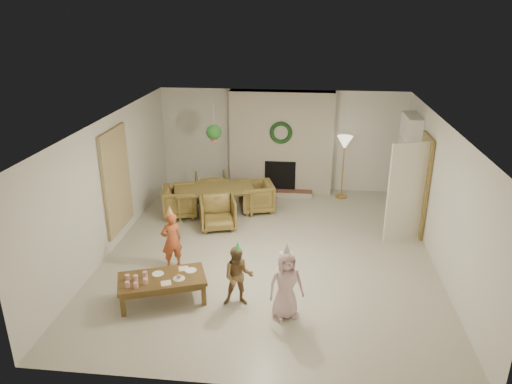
# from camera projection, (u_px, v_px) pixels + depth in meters

# --- Properties ---
(floor) EXTENTS (7.00, 7.00, 0.00)m
(floor) POSITION_uv_depth(u_px,v_px,m) (269.00, 252.00, 9.16)
(floor) COLOR #B7B29E
(floor) RESTS_ON ground
(ceiling) EXTENTS (7.00, 7.00, 0.00)m
(ceiling) POSITION_uv_depth(u_px,v_px,m) (271.00, 122.00, 8.26)
(ceiling) COLOR white
(ceiling) RESTS_ON wall_back
(wall_back) EXTENTS (7.00, 0.00, 7.00)m
(wall_back) POSITION_uv_depth(u_px,v_px,m) (282.00, 140.00, 11.96)
(wall_back) COLOR silver
(wall_back) RESTS_ON floor
(wall_front) EXTENTS (7.00, 0.00, 7.00)m
(wall_front) POSITION_uv_depth(u_px,v_px,m) (245.00, 299.00, 5.46)
(wall_front) COLOR silver
(wall_front) RESTS_ON floor
(wall_left) EXTENTS (0.00, 7.00, 7.00)m
(wall_left) POSITION_uv_depth(u_px,v_px,m) (110.00, 184.00, 9.02)
(wall_left) COLOR silver
(wall_left) RESTS_ON floor
(wall_right) EXTENTS (0.00, 7.00, 7.00)m
(wall_right) POSITION_uv_depth(u_px,v_px,m) (441.00, 197.00, 8.40)
(wall_right) COLOR silver
(wall_right) RESTS_ON floor
(fireplace_mass) EXTENTS (2.50, 0.40, 2.50)m
(fireplace_mass) POSITION_uv_depth(u_px,v_px,m) (281.00, 142.00, 11.77)
(fireplace_mass) COLOR brown
(fireplace_mass) RESTS_ON floor
(fireplace_hearth) EXTENTS (1.60, 0.30, 0.12)m
(fireplace_hearth) POSITION_uv_depth(u_px,v_px,m) (279.00, 193.00, 11.87)
(fireplace_hearth) COLOR #5C2419
(fireplace_hearth) RESTS_ON floor
(fireplace_firebox) EXTENTS (0.75, 0.12, 0.75)m
(fireplace_firebox) POSITION_uv_depth(u_px,v_px,m) (280.00, 176.00, 11.89)
(fireplace_firebox) COLOR black
(fireplace_firebox) RESTS_ON floor
(fireplace_wreath) EXTENTS (0.54, 0.10, 0.54)m
(fireplace_wreath) POSITION_uv_depth(u_px,v_px,m) (281.00, 133.00, 11.45)
(fireplace_wreath) COLOR #143617
(fireplace_wreath) RESTS_ON fireplace_mass
(floor_lamp_base) EXTENTS (0.28, 0.28, 0.03)m
(floor_lamp_base) POSITION_uv_depth(u_px,v_px,m) (341.00, 196.00, 11.78)
(floor_lamp_base) COLOR gold
(floor_lamp_base) RESTS_ON floor
(floor_lamp_post) EXTENTS (0.03, 0.03, 1.37)m
(floor_lamp_post) POSITION_uv_depth(u_px,v_px,m) (343.00, 169.00, 11.53)
(floor_lamp_post) COLOR gold
(floor_lamp_post) RESTS_ON floor
(floor_lamp_shade) EXTENTS (0.37, 0.37, 0.31)m
(floor_lamp_shade) POSITION_uv_depth(u_px,v_px,m) (345.00, 143.00, 11.29)
(floor_lamp_shade) COLOR beige
(floor_lamp_shade) RESTS_ON floor_lamp_post
(bookshelf_carcass) EXTENTS (0.30, 1.00, 2.20)m
(bookshelf_carcass) POSITION_uv_depth(u_px,v_px,m) (407.00, 165.00, 10.61)
(bookshelf_carcass) COLOR white
(bookshelf_carcass) RESTS_ON floor
(bookshelf_shelf_a) EXTENTS (0.30, 0.92, 0.03)m
(bookshelf_shelf_a) POSITION_uv_depth(u_px,v_px,m) (403.00, 192.00, 10.84)
(bookshelf_shelf_a) COLOR white
(bookshelf_shelf_a) RESTS_ON bookshelf_carcass
(bookshelf_shelf_b) EXTENTS (0.30, 0.92, 0.03)m
(bookshelf_shelf_b) POSITION_uv_depth(u_px,v_px,m) (405.00, 175.00, 10.70)
(bookshelf_shelf_b) COLOR white
(bookshelf_shelf_b) RESTS_ON bookshelf_carcass
(bookshelf_shelf_c) EXTENTS (0.30, 0.92, 0.03)m
(bookshelf_shelf_c) POSITION_uv_depth(u_px,v_px,m) (407.00, 158.00, 10.55)
(bookshelf_shelf_c) COLOR white
(bookshelf_shelf_c) RESTS_ON bookshelf_carcass
(bookshelf_shelf_d) EXTENTS (0.30, 0.92, 0.03)m
(bookshelf_shelf_d) POSITION_uv_depth(u_px,v_px,m) (409.00, 140.00, 10.41)
(bookshelf_shelf_d) COLOR white
(bookshelf_shelf_d) RESTS_ON bookshelf_carcass
(books_row_lower) EXTENTS (0.20, 0.40, 0.24)m
(books_row_lower) POSITION_uv_depth(u_px,v_px,m) (404.00, 189.00, 10.65)
(books_row_lower) COLOR #B3212F
(books_row_lower) RESTS_ON bookshelf_shelf_a
(books_row_mid) EXTENTS (0.20, 0.44, 0.24)m
(books_row_mid) POSITION_uv_depth(u_px,v_px,m) (404.00, 169.00, 10.70)
(books_row_mid) COLOR navy
(books_row_mid) RESTS_ON bookshelf_shelf_b
(books_row_upper) EXTENTS (0.20, 0.36, 0.22)m
(books_row_upper) POSITION_uv_depth(u_px,v_px,m) (407.00, 154.00, 10.42)
(books_row_upper) COLOR gold
(books_row_upper) RESTS_ON bookshelf_shelf_c
(door_frame) EXTENTS (0.05, 0.86, 2.04)m
(door_frame) POSITION_uv_depth(u_px,v_px,m) (423.00, 186.00, 9.60)
(door_frame) COLOR olive
(door_frame) RESTS_ON floor
(door_leaf) EXTENTS (0.77, 0.32, 2.00)m
(door_leaf) POSITION_uv_depth(u_px,v_px,m) (407.00, 193.00, 9.30)
(door_leaf) COLOR beige
(door_leaf) RESTS_ON floor
(curtain_panel) EXTENTS (0.06, 1.20, 2.00)m
(curtain_panel) POSITION_uv_depth(u_px,v_px,m) (117.00, 180.00, 9.20)
(curtain_panel) COLOR #BCB385
(curtain_panel) RESTS_ON wall_left
(dining_table) EXTENTS (1.93, 1.41, 0.61)m
(dining_table) POSITION_uv_depth(u_px,v_px,m) (214.00, 201.00, 10.75)
(dining_table) COLOR olive
(dining_table) RESTS_ON floor
(dining_chair_near) EXTENTS (0.90, 0.91, 0.67)m
(dining_chair_near) POSITION_uv_depth(u_px,v_px,m) (218.00, 213.00, 10.04)
(dining_chair_near) COLOR olive
(dining_chair_near) RESTS_ON floor
(dining_chair_far) EXTENTS (0.90, 0.91, 0.67)m
(dining_chair_far) POSITION_uv_depth(u_px,v_px,m) (211.00, 188.00, 11.44)
(dining_chair_far) COLOR olive
(dining_chair_far) RESTS_ON floor
(dining_chair_left) EXTENTS (0.91, 0.90, 0.67)m
(dining_chair_left) POSITION_uv_depth(u_px,v_px,m) (180.00, 202.00, 10.62)
(dining_chair_left) COLOR olive
(dining_chair_left) RESTS_ON floor
(dining_chair_right) EXTENTS (0.91, 0.90, 0.67)m
(dining_chair_right) POSITION_uv_depth(u_px,v_px,m) (256.00, 197.00, 10.89)
(dining_chair_right) COLOR olive
(dining_chair_right) RESTS_ON floor
(hanging_plant_cord) EXTENTS (0.01, 0.01, 0.70)m
(hanging_plant_cord) POSITION_uv_depth(u_px,v_px,m) (214.00, 121.00, 9.91)
(hanging_plant_cord) COLOR tan
(hanging_plant_cord) RESTS_ON ceiling
(hanging_plant_pot) EXTENTS (0.16, 0.16, 0.12)m
(hanging_plant_pot) POSITION_uv_depth(u_px,v_px,m) (214.00, 138.00, 10.04)
(hanging_plant_pot) COLOR #9A4231
(hanging_plant_pot) RESTS_ON hanging_plant_cord
(hanging_plant_foliage) EXTENTS (0.32, 0.32, 0.32)m
(hanging_plant_foliage) POSITION_uv_depth(u_px,v_px,m) (214.00, 132.00, 9.99)
(hanging_plant_foliage) COLOR #184918
(hanging_plant_foliage) RESTS_ON hanging_plant_pot
(coffee_table_top) EXTENTS (1.49, 1.09, 0.06)m
(coffee_table_top) POSITION_uv_depth(u_px,v_px,m) (162.00, 279.00, 7.51)
(coffee_table_top) COLOR brown
(coffee_table_top) RESTS_ON floor
(coffee_table_apron) EXTENTS (1.36, 0.96, 0.08)m
(coffee_table_apron) POSITION_uv_depth(u_px,v_px,m) (162.00, 283.00, 7.54)
(coffee_table_apron) COLOR brown
(coffee_table_apron) RESTS_ON floor
(coffee_leg_fl) EXTENTS (0.09, 0.09, 0.35)m
(coffee_leg_fl) POSITION_uv_depth(u_px,v_px,m) (123.00, 306.00, 7.20)
(coffee_leg_fl) COLOR brown
(coffee_leg_fl) RESTS_ON floor
(coffee_leg_fr) EXTENTS (0.09, 0.09, 0.35)m
(coffee_leg_fr) POSITION_uv_depth(u_px,v_px,m) (204.00, 295.00, 7.48)
(coffee_leg_fr) COLOR brown
(coffee_leg_fr) RESTS_ON floor
(coffee_leg_bl) EXTENTS (0.09, 0.09, 0.35)m
(coffee_leg_bl) POSITION_uv_depth(u_px,v_px,m) (123.00, 287.00, 7.69)
(coffee_leg_bl) COLOR brown
(coffee_leg_bl) RESTS_ON floor
(coffee_leg_br) EXTENTS (0.09, 0.09, 0.35)m
(coffee_leg_br) POSITION_uv_depth(u_px,v_px,m) (199.00, 277.00, 7.97)
(coffee_leg_br) COLOR brown
(coffee_leg_br) RESTS_ON floor
(cup_a) EXTENTS (0.09, 0.09, 0.09)m
(cup_a) POSITION_uv_depth(u_px,v_px,m) (127.00, 284.00, 7.23)
(cup_a) COLOR white
(cup_a) RESTS_ON coffee_table_top
(cup_b) EXTENTS (0.09, 0.09, 0.09)m
(cup_b) POSITION_uv_depth(u_px,v_px,m) (127.00, 277.00, 7.41)
(cup_b) COLOR white
(cup_b) RESTS_ON coffee_table_top
(cup_c) EXTENTS (0.09, 0.09, 0.09)m
(cup_c) POSITION_uv_depth(u_px,v_px,m) (136.00, 285.00, 7.21)
(cup_c) COLOR white
(cup_c) RESTS_ON coffee_table_top
(cup_d) EXTENTS (0.09, 0.09, 0.09)m
(cup_d) POSITION_uv_depth(u_px,v_px,m) (136.00, 278.00, 7.39)
(cup_d) COLOR white
(cup_d) RESTS_ON coffee_table_top
(cup_e) EXTENTS (0.09, 0.09, 0.09)m
(cup_e) POSITION_uv_depth(u_px,v_px,m) (146.00, 281.00, 7.32)
(cup_e) COLOR white
(cup_e) RESTS_ON coffee_table_top
(cup_f) EXTENTS (0.09, 0.09, 0.09)m
(cup_f) POSITION_uv_depth(u_px,v_px,m) (145.00, 274.00, 7.50)
(cup_f) COLOR white
(cup_f) RESTS_ON coffee_table_top
(plate_a) EXTENTS (0.24, 0.24, 0.01)m
(plate_a) POSITION_uv_depth(u_px,v_px,m) (158.00, 274.00, 7.60)
(plate_a) COLOR white
(plate_a) RESTS_ON coffee_table_top
(plate_b) EXTENTS (0.24, 0.24, 0.01)m
(plate_b) POSITION_uv_depth(u_px,v_px,m) (179.00, 279.00, 7.46)
(plate_b) COLOR white
(plate_b) RESTS_ON coffee_table_top
(plate_c) EXTENTS (0.24, 0.24, 0.01)m
(plate_c) POSITION_uv_depth(u_px,v_px,m) (191.00, 270.00, 7.70)
(plate_c) COLOR white
(plate_c) RESTS_ON coffee_table_top
(food_scoop) EXTENTS (0.09, 0.09, 0.07)m
(food_scoop) POSITION_uv_depth(u_px,v_px,m) (179.00, 276.00, 7.45)
(food_scoop) COLOR tan
(food_scoop) RESTS_ON plate_b
(napkin_left) EXTENTS (0.20, 0.20, 0.01)m
(napkin_left) POSITION_uv_depth(u_px,v_px,m) (166.00, 283.00, 7.34)
(napkin_left) COLOR beige
(napkin_left) RESTS_ON coffee_table_top
(napkin_right) EXTENTS (0.20, 0.20, 0.01)m
(napkin_right) POSITION_uv_depth(u_px,v_px,m) (184.00, 269.00, 7.75)
(napkin_right) COLOR beige
(napkin_right) RESTS_ON coffee_table_top
(child_red) EXTENTS (0.46, 0.43, 1.05)m
(child_red) POSITION_uv_depth(u_px,v_px,m) (172.00, 240.00, 8.44)
(child_red) COLOR #AF4B25
(child_red) RESTS_ON floor
(party_hat_red) EXTENTS (0.18, 0.18, 0.20)m
(party_hat_red) POSITION_uv_depth(u_px,v_px,m) (169.00, 211.00, 8.24)
(party_hat_red) COLOR #CDC944
(party_hat_red) RESTS_ON child_red
(child_plaid) EXTENTS (0.52, 0.42, 0.98)m
(child_plaid) POSITION_uv_depth(u_px,v_px,m) (238.00, 277.00, 7.38)
(child_plaid) COLOR #973D29
(child_plaid) RESTS_ON floor
(party_hat_plaid) EXTENTS (0.14, 0.14, 0.16)m
(party_hat_plaid) POSITION_uv_depth(u_px,v_px,m) (238.00, 246.00, 7.19)
(party_hat_plaid) COLOR #4FB95D
(party_hat_plaid) RESTS_ON child_plaid
(child_pink) EXTENTS (0.61, 0.50, 1.08)m
(child_pink) POSITION_uv_depth(u_px,v_px,m) (286.00, 284.00, 7.08)
(child_pink) COLOR beige
(child_pink) RESTS_ON floor
(party_hat_pink) EXTENTS (0.16, 0.16, 0.19)m
(party_hat_pink) POSITION_uv_depth(u_px,v_px,m) (287.00, 249.00, 6.87)
(party_hat_pink) COLOR silver
(party_hat_pink) RESTS_ON child_pink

